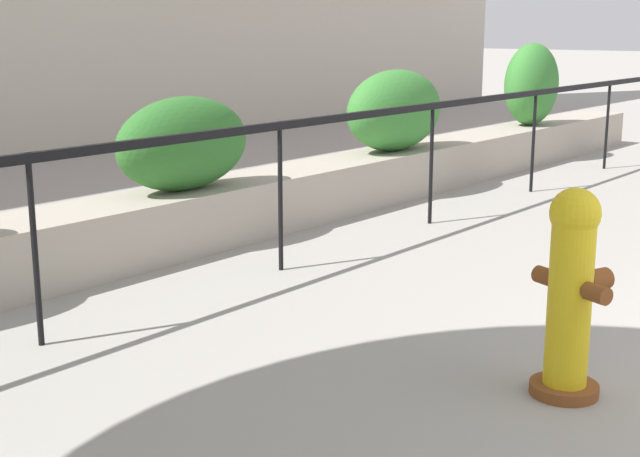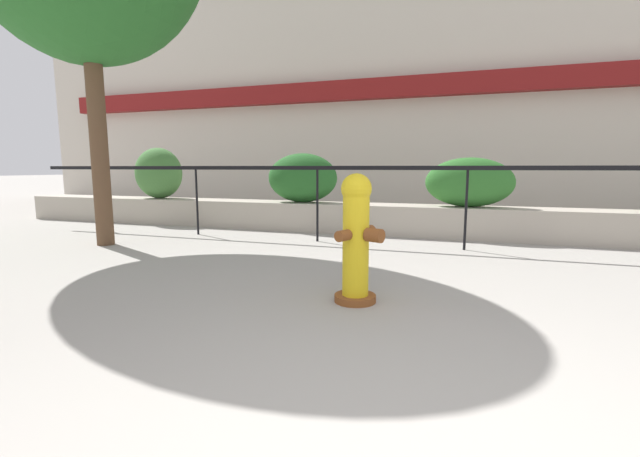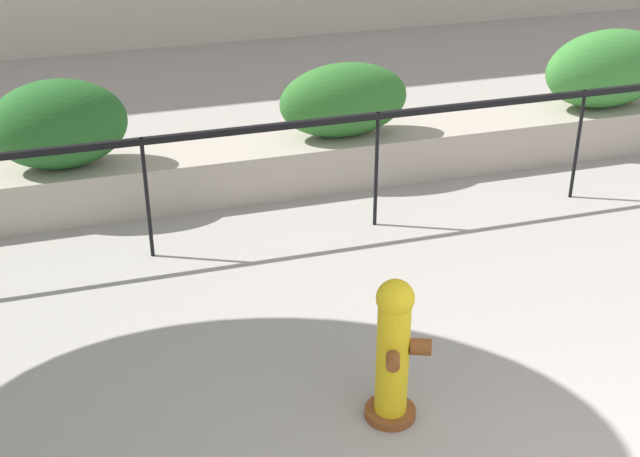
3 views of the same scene
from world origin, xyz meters
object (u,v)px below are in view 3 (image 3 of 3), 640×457
(hedge_bush_1, at_px, (58,125))
(hedge_bush_2, at_px, (344,100))
(fire_hydrant, at_px, (394,350))
(hedge_bush_3, at_px, (608,69))

(hedge_bush_1, bearing_deg, hedge_bush_2, 0.00)
(fire_hydrant, bearing_deg, hedge_bush_1, 117.11)
(hedge_bush_1, relative_size, fire_hydrant, 1.20)
(hedge_bush_1, height_order, hedge_bush_3, hedge_bush_3)
(hedge_bush_3, distance_m, fire_hydrant, 5.54)
(hedge_bush_1, height_order, hedge_bush_2, hedge_bush_1)
(hedge_bush_3, bearing_deg, hedge_bush_2, 180.00)
(hedge_bush_1, xyz_separation_m, hedge_bush_3, (5.95, 0.00, 0.00))
(hedge_bush_2, xyz_separation_m, hedge_bush_3, (3.10, 0.00, 0.05))
(hedge_bush_2, distance_m, hedge_bush_3, 3.10)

